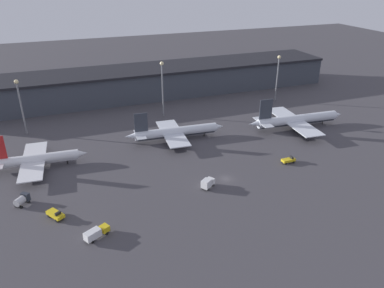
{
  "coord_description": "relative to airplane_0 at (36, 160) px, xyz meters",
  "views": [
    {
      "loc": [
        -50.1,
        -100.48,
        66.76
      ],
      "look_at": [
        -5.57,
        18.67,
        6.0
      ],
      "focal_mm": 35.0,
      "sensor_mm": 36.0,
      "label": 1
    }
  ],
  "objects": [
    {
      "name": "lamp_post_2",
      "position": [
        121.49,
        34.03,
        12.5
      ],
      "size": [
        1.8,
        1.8,
        24.83
      ],
      "color": "slate",
      "rests_on": "ground"
    },
    {
      "name": "terminal_building",
      "position": [
        61.22,
        68.52,
        4.59
      ],
      "size": [
        208.91,
        29.95,
        15.72
      ],
      "color": "#3D424C",
      "rests_on": "ground"
    },
    {
      "name": "lamp_post_0",
      "position": [
        -4.28,
        34.03,
        12.28
      ],
      "size": [
        1.8,
        1.8,
        24.44
      ],
      "color": "slate",
      "rests_on": "ground"
    },
    {
      "name": "service_vehicle_4",
      "position": [
        15.03,
        -47.47,
        -1.63
      ],
      "size": [
        7.41,
        5.46,
        2.93
      ],
      "rotation": [
        0.0,
        0.0,
        0.5
      ],
      "color": "gold",
      "rests_on": "ground"
    },
    {
      "name": "ground",
      "position": [
        61.22,
        -31.52,
        -3.31
      ],
      "size": [
        600.0,
        600.0,
        0.0
      ],
      "primitive_type": "plane",
      "color": "#423F44"
    },
    {
      "name": "lamp_post_1",
      "position": [
        58.2,
        34.03,
        13.59
      ],
      "size": [
        1.8,
        1.8,
        26.82
      ],
      "color": "slate",
      "rests_on": "ground"
    },
    {
      "name": "service_vehicle_3",
      "position": [
        53.03,
        -34.6,
        -1.45
      ],
      "size": [
        5.59,
        5.01,
        3.37
      ],
      "rotation": [
        0.0,
        0.0,
        0.63
      ],
      "color": "white",
      "rests_on": "ground"
    },
    {
      "name": "service_vehicle_2",
      "position": [
        88.18,
        -29.0,
        -2.18
      ],
      "size": [
        5.17,
        2.4,
        2.42
      ],
      "rotation": [
        0.0,
        0.0,
        0.03
      ],
      "color": "gold",
      "rests_on": "ground"
    },
    {
      "name": "service_vehicle_0",
      "position": [
        5.13,
        -34.19,
        -2.11
      ],
      "size": [
        5.31,
        6.32,
        2.55
      ],
      "rotation": [
        0.0,
        0.0,
        -1.0
      ],
      "color": "gold",
      "rests_on": "ground"
    },
    {
      "name": "service_vehicle_1",
      "position": [
        -4.22,
        -23.63,
        -1.51
      ],
      "size": [
        4.89,
        5.11,
        3.24
      ],
      "rotation": [
        0.0,
        0.0,
        0.86
      ],
      "color": "#282D38",
      "rests_on": "ground"
    },
    {
      "name": "airplane_0",
      "position": [
        0.0,
        0.0,
        0.0
      ],
      "size": [
        36.1,
        31.51,
        13.87
      ],
      "rotation": [
        0.0,
        0.0,
        -0.07
      ],
      "color": "silver",
      "rests_on": "ground"
    },
    {
      "name": "airplane_2",
      "position": [
        110.34,
        -1.28,
        0.46
      ],
      "size": [
        47.34,
        36.4,
        14.96
      ],
      "rotation": [
        0.0,
        0.0,
        -0.07
      ],
      "color": "silver",
      "rests_on": "ground"
    },
    {
      "name": "airplane_1",
      "position": [
        55.0,
        5.49,
        0.16
      ],
      "size": [
        42.92,
        28.92,
        13.42
      ],
      "rotation": [
        0.0,
        0.0,
        -0.07
      ],
      "color": "silver",
      "rests_on": "ground"
    }
  ]
}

